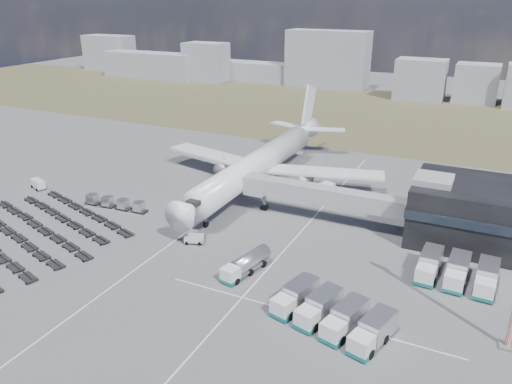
% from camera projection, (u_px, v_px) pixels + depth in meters
% --- Properties ---
extents(ground, '(420.00, 420.00, 0.00)m').
position_uv_depth(ground, '(178.00, 249.00, 81.60)').
color(ground, '#565659').
rests_on(ground, ground).
extents(grass_strip, '(420.00, 90.00, 0.01)m').
position_uv_depth(grass_strip, '(356.00, 113.00, 173.63)').
color(grass_strip, brown).
rests_on(grass_strip, ground).
extents(lane_markings, '(47.12, 110.00, 0.01)m').
position_uv_depth(lane_markings, '(239.00, 253.00, 80.17)').
color(lane_markings, silver).
rests_on(lane_markings, ground).
extents(terminal, '(30.40, 16.40, 11.00)m').
position_uv_depth(terminal, '(507.00, 217.00, 80.46)').
color(terminal, black).
rests_on(terminal, ground).
extents(jet_bridge, '(30.30, 3.80, 7.05)m').
position_uv_depth(jet_bridge, '(313.00, 194.00, 90.41)').
color(jet_bridge, '#939399').
rests_on(jet_bridge, ground).
extents(airliner, '(51.59, 64.53, 17.62)m').
position_uv_depth(airliner, '(262.00, 162.00, 106.72)').
color(airliner, white).
rests_on(airliner, ground).
extents(skyline, '(323.38, 26.82, 24.84)m').
position_uv_depth(skyline, '(410.00, 73.00, 201.37)').
color(skyline, '#9799A5').
rests_on(skyline, ground).
extents(fuel_tanker, '(4.36, 9.56, 3.00)m').
position_uv_depth(fuel_tanker, '(246.00, 264.00, 73.99)').
color(fuel_tanker, white).
rests_on(fuel_tanker, ground).
extents(pushback_tug, '(3.53, 2.77, 1.42)m').
position_uv_depth(pushback_tug, '(194.00, 239.00, 83.16)').
color(pushback_tug, white).
rests_on(pushback_tug, ground).
extents(utility_van, '(4.10, 2.92, 2.04)m').
position_uv_depth(utility_van, '(38.00, 184.00, 106.13)').
color(utility_van, white).
rests_on(utility_van, ground).
extents(catering_truck, '(4.74, 6.74, 2.86)m').
position_uv_depth(catering_truck, '(321.00, 193.00, 100.25)').
color(catering_truck, white).
rests_on(catering_truck, ground).
extents(service_trucks_near, '(15.49, 11.05, 3.11)m').
position_uv_depth(service_trucks_near, '(332.00, 313.00, 62.26)').
color(service_trucks_near, white).
rests_on(service_trucks_near, ground).
extents(service_trucks_far, '(10.91, 8.45, 3.21)m').
position_uv_depth(service_trucks_far, '(457.00, 271.00, 71.53)').
color(service_trucks_far, white).
rests_on(service_trucks_far, ground).
extents(uld_row, '(13.80, 2.86, 1.90)m').
position_uv_depth(uld_row, '(115.00, 203.00, 96.48)').
color(uld_row, black).
rests_on(uld_row, ground).
extents(baggage_dollies, '(38.16, 32.85, 0.78)m').
position_uv_depth(baggage_dollies, '(24.00, 230.00, 86.91)').
color(baggage_dollies, black).
rests_on(baggage_dollies, ground).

